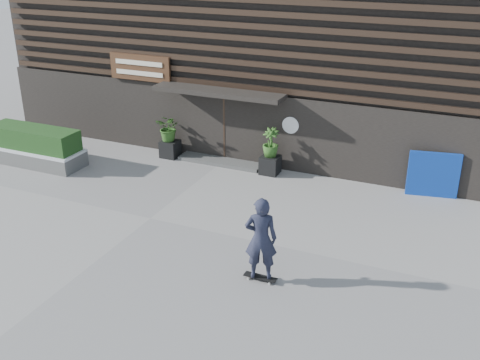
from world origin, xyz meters
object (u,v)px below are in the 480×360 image
at_px(planter_pot_right, 270,165).
at_px(skateboarder, 261,239).
at_px(planter_pot_left, 170,149).
at_px(raised_bed, 36,156).
at_px(blue_tarp, 433,175).

relative_size(planter_pot_right, skateboarder, 0.29).
xyz_separation_m(planter_pot_left, raised_bed, (-3.93, -2.40, -0.05)).
height_order(planter_pot_right, skateboarder, skateboarder).
distance_m(blue_tarp, skateboarder, 7.02).
xyz_separation_m(blue_tarp, skateboarder, (-3.03, -6.32, 0.38)).
bearing_deg(planter_pot_right, blue_tarp, 3.37).
bearing_deg(raised_bed, planter_pot_right, 17.26).
height_order(planter_pot_left, blue_tarp, blue_tarp).
bearing_deg(raised_bed, planter_pot_left, 31.42).
distance_m(planter_pot_left, skateboarder, 8.44).
height_order(raised_bed, blue_tarp, blue_tarp).
bearing_deg(raised_bed, skateboarder, -20.27).
xyz_separation_m(raised_bed, skateboarder, (9.80, -3.62, 0.83)).
xyz_separation_m(planter_pot_left, skateboarder, (5.87, -6.02, 0.78)).
distance_m(planter_pot_left, raised_bed, 4.61).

